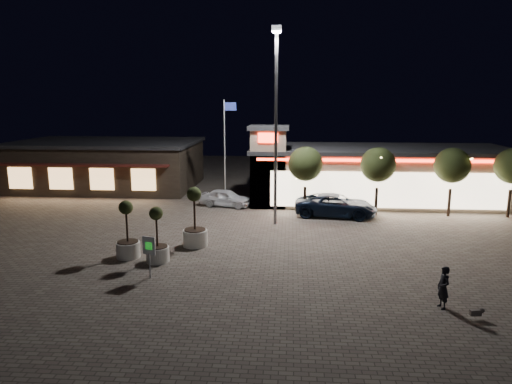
# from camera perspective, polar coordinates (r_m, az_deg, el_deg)

# --- Properties ---
(ground) EXTENTS (90.00, 90.00, 0.00)m
(ground) POSITION_cam_1_polar(r_m,az_deg,el_deg) (22.51, -3.51, -9.28)
(ground) COLOR #685F54
(ground) RESTS_ON ground
(retail_building) EXTENTS (20.40, 8.40, 6.10)m
(retail_building) POSITION_cam_1_polar(r_m,az_deg,el_deg) (37.69, 14.35, 2.27)
(retail_building) COLOR tan
(retail_building) RESTS_ON ground
(restaurant_building) EXTENTS (16.40, 11.00, 4.30)m
(restaurant_building) POSITION_cam_1_polar(r_m,az_deg,el_deg) (44.60, -18.03, 3.37)
(restaurant_building) COLOR #382D23
(restaurant_building) RESTS_ON ground
(floodlight_pole) EXTENTS (0.60, 0.40, 12.38)m
(floodlight_pole) POSITION_cam_1_polar(r_m,az_deg,el_deg) (28.89, 2.51, 9.55)
(floodlight_pole) COLOR gray
(floodlight_pole) RESTS_ON ground
(flagpole) EXTENTS (0.95, 0.10, 8.00)m
(flagpole) POSITION_cam_1_polar(r_m,az_deg,el_deg) (34.36, -3.79, 6.02)
(flagpole) COLOR white
(flagpole) RESTS_ON ground
(string_tree_a) EXTENTS (2.42, 2.42, 4.79)m
(string_tree_a) POSITION_cam_1_polar(r_m,az_deg,el_deg) (32.17, 6.21, 3.49)
(string_tree_a) COLOR #332319
(string_tree_a) RESTS_ON ground
(string_tree_b) EXTENTS (2.42, 2.42, 4.79)m
(string_tree_b) POSITION_cam_1_polar(r_m,az_deg,el_deg) (32.72, 15.01, 3.30)
(string_tree_b) COLOR #332319
(string_tree_b) RESTS_ON ground
(string_tree_c) EXTENTS (2.42, 2.42, 4.79)m
(string_tree_c) POSITION_cam_1_polar(r_m,az_deg,el_deg) (34.00, 23.33, 3.05)
(string_tree_c) COLOR #332319
(string_tree_c) RESTS_ON ground
(pickup_truck) EXTENTS (5.92, 3.34, 1.56)m
(pickup_truck) POSITION_cam_1_polar(r_m,az_deg,el_deg) (32.22, 9.95, -1.63)
(pickup_truck) COLOR black
(pickup_truck) RESTS_ON ground
(white_sedan) EXTENTS (4.17, 2.45, 1.33)m
(white_sedan) POSITION_cam_1_polar(r_m,az_deg,el_deg) (34.75, -3.81, -0.73)
(white_sedan) COLOR white
(white_sedan) RESTS_ON ground
(pedestrian) EXTENTS (0.54, 0.70, 1.69)m
(pedestrian) POSITION_cam_1_polar(r_m,az_deg,el_deg) (19.36, 22.38, -10.99)
(pedestrian) COLOR black
(pedestrian) RESTS_ON ground
(dog) EXTENTS (0.54, 0.22, 0.29)m
(dog) POSITION_cam_1_polar(r_m,az_deg,el_deg) (19.18, 25.97, -13.32)
(dog) COLOR #59514C
(dog) RESTS_ON ground
(planter_left) EXTENTS (1.15, 1.15, 2.82)m
(planter_left) POSITION_cam_1_polar(r_m,az_deg,el_deg) (23.37, -12.22, -6.48)
(planter_left) COLOR white
(planter_left) RESTS_ON ground
(planter_mid) EXTENTS (1.22, 1.22, 3.00)m
(planter_mid) POSITION_cam_1_polar(r_m,az_deg,el_deg) (24.34, -15.75, -5.80)
(planter_mid) COLOR white
(planter_mid) RESTS_ON ground
(planter_right) EXTENTS (1.36, 1.36, 3.33)m
(planter_right) POSITION_cam_1_polar(r_m,az_deg,el_deg) (25.44, -7.64, -4.47)
(planter_right) COLOR white
(planter_right) RESTS_ON ground
(valet_sign) EXTENTS (0.63, 0.24, 1.94)m
(valet_sign) POSITION_cam_1_polar(r_m,az_deg,el_deg) (21.23, -13.23, -6.98)
(valet_sign) COLOR gray
(valet_sign) RESTS_ON ground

